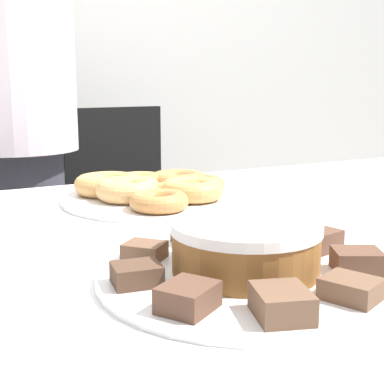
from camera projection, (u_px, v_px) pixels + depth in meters
table at (211, 275)px, 0.83m from camera, size 1.88×1.02×0.73m
person_standing at (15, 134)px, 1.50m from camera, size 0.35×0.35×1.57m
office_chair_right at (139, 245)px, 1.84m from camera, size 0.52×0.52×0.88m
plate_cake at (245, 275)px, 0.62m from camera, size 0.34×0.34×0.01m
plate_donuts at (161, 198)px, 1.05m from camera, size 0.38×0.38×0.01m
frosted_cake at (246, 246)px, 0.61m from camera, size 0.17×0.17×0.06m
lamington_0 at (188, 297)px, 0.51m from camera, size 0.07×0.07×0.03m
lamington_1 at (282, 303)px, 0.49m from camera, size 0.07×0.07×0.03m
lamington_2 at (351, 289)px, 0.53m from camera, size 0.06×0.07×0.02m
lamington_3 at (357, 261)px, 0.61m from camera, size 0.07×0.07×0.03m
lamington_4 at (315, 240)px, 0.69m from camera, size 0.07×0.06×0.03m
lamington_5 at (253, 232)px, 0.74m from camera, size 0.07×0.07×0.02m
lamington_6 at (191, 234)px, 0.72m from camera, size 0.04×0.05×0.03m
lamington_7 at (145, 251)px, 0.66m from camera, size 0.06×0.06×0.02m
lamington_8 at (137, 274)px, 0.57m from camera, size 0.06×0.05×0.02m
donut_0 at (161, 187)px, 1.05m from camera, size 0.13×0.13×0.04m
donut_1 at (197, 185)px, 1.07m from camera, size 0.11×0.11×0.03m
donut_2 at (178, 180)px, 1.12m from camera, size 0.12×0.12×0.04m
donut_3 at (140, 182)px, 1.12m from camera, size 0.12×0.12×0.03m
donut_4 at (108, 184)px, 1.06m from camera, size 0.13×0.13×0.04m
donut_5 at (128, 190)px, 1.00m from camera, size 0.12×0.12×0.04m
donut_6 at (159, 201)px, 0.92m from camera, size 0.10×0.10×0.03m
donut_7 at (192, 190)px, 1.01m from camera, size 0.12×0.12×0.04m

